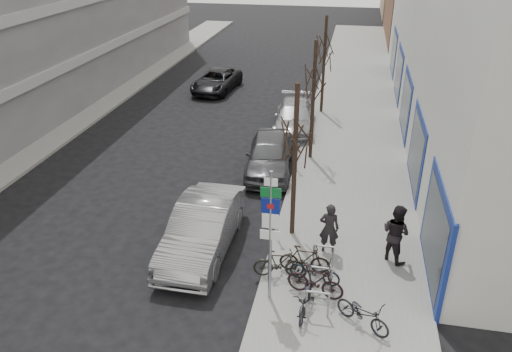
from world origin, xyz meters
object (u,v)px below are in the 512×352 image
at_px(meter_front, 277,220).
at_px(meter_back, 310,112).
at_px(lane_car, 217,81).
at_px(meter_mid, 297,154).
at_px(parked_car_back, 294,117).
at_px(bike_far_inner, 305,259).
at_px(parked_car_front, 203,228).
at_px(pedestrian_near, 329,228).
at_px(bike_near_left, 306,298).
at_px(pedestrian_far, 396,233).
at_px(parked_car_mid, 269,155).
at_px(bike_rack, 321,276).
at_px(tree_mid, 315,73).
at_px(tree_near, 296,126).
at_px(bike_near_right, 315,281).
at_px(highway_sign_pole, 270,230).
at_px(bike_mid_curb, 315,269).
at_px(tree_far, 325,42).
at_px(bike_far_curb, 363,311).
at_px(bike_mid_inner, 279,263).

xyz_separation_m(meter_front, meter_back, (0.00, 11.00, 0.00)).
height_order(meter_front, lane_car, meter_front).
height_order(meter_mid, parked_car_back, parked_car_back).
distance_m(bike_far_inner, parked_car_front, 3.54).
relative_size(parked_car_front, pedestrian_near, 2.92).
bearing_deg(bike_near_left, pedestrian_far, 55.74).
distance_m(meter_front, parked_car_mid, 5.58).
distance_m(bike_rack, meter_front, 2.92).
bearing_deg(meter_front, tree_mid, 86.32).
xyz_separation_m(tree_near, meter_back, (-0.45, 10.50, -3.19)).
relative_size(lane_car, pedestrian_far, 2.46).
xyz_separation_m(bike_near_left, parked_car_mid, (-2.55, 8.86, 0.16)).
xyz_separation_m(bike_near_right, parked_car_mid, (-2.73, 8.10, 0.15)).
xyz_separation_m(highway_sign_pole, meter_mid, (-0.25, 8.51, -1.54)).
bearing_deg(bike_mid_curb, tree_near, 31.62).
distance_m(meter_front, pedestrian_far, 3.84).
xyz_separation_m(bike_rack, meter_back, (-1.65, 13.40, 0.26)).
relative_size(meter_mid, bike_near_right, 0.75).
bearing_deg(bike_near_right, tree_far, 15.54).
height_order(tree_mid, tree_far, same).
xyz_separation_m(meter_back, parked_car_mid, (-1.21, -5.56, -0.11)).
distance_m(meter_back, parked_car_front, 12.12).
distance_m(parked_car_mid, lane_car, 12.51).
bearing_deg(pedestrian_near, bike_mid_curb, 80.09).
bearing_deg(parked_car_back, bike_far_curb, -79.76).
xyz_separation_m(bike_rack, bike_far_inner, (-0.55, 0.77, -0.03)).
relative_size(tree_far, lane_car, 1.13).
bearing_deg(highway_sign_pole, tree_far, 89.31).
distance_m(tree_near, tree_far, 13.00).
height_order(tree_near, parked_car_back, tree_near).
bearing_deg(parked_car_front, pedestrian_far, 4.95).
bearing_deg(tree_mid, parked_car_back, 108.46).
relative_size(bike_rack, pedestrian_far, 1.14).
bearing_deg(bike_mid_inner, tree_mid, -8.89).
xyz_separation_m(bike_far_inner, lane_car, (-7.75, 18.34, 0.05)).
relative_size(bike_near_left, bike_far_inner, 1.04).
bearing_deg(highway_sign_pole, parked_car_front, 140.81).
relative_size(meter_back, bike_near_right, 0.75).
xyz_separation_m(highway_sign_pole, bike_near_right, (1.27, 0.36, -1.79)).
bearing_deg(bike_rack, bike_mid_curb, 118.93).
relative_size(tree_near, bike_near_right, 3.24).
distance_m(tree_mid, meter_back, 5.13).
height_order(tree_near, parked_car_mid, tree_near).
bearing_deg(tree_far, bike_near_right, -86.21).
height_order(bike_near_left, bike_far_inner, bike_near_left).
xyz_separation_m(bike_near_right, pedestrian_near, (0.22, 2.28, 0.37)).
relative_size(meter_mid, parked_car_back, 0.25).
distance_m(meter_mid, pedestrian_near, 6.13).
relative_size(meter_back, bike_mid_curb, 0.82).
distance_m(tree_far, bike_far_curb, 17.66).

